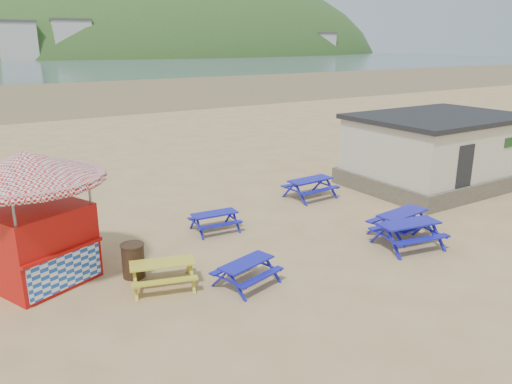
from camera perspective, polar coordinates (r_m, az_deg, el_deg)
ground at (r=16.50m, az=-0.90°, el=-5.29°), size 400.00×400.00×0.00m
wet_sand at (r=68.76m, az=-26.20°, el=9.97°), size 400.00×400.00×0.00m
picnic_table_blue_a at (r=17.07m, az=-4.73°, el=-3.41°), size 1.64×1.37×0.65m
picnic_table_blue_b at (r=20.68m, az=6.21°, el=0.42°), size 1.99×1.63×0.80m
picnic_table_blue_d at (r=13.38m, az=-1.08°, el=-9.25°), size 1.85×1.63×0.66m
picnic_table_blue_e at (r=16.39m, az=16.99°, el=-4.68°), size 2.19×1.89×0.82m
picnic_table_blue_f at (r=17.34m, az=16.31°, el=-3.46°), size 2.06×1.74×0.80m
picnic_table_yellow at (r=13.49m, az=-10.60°, el=-9.24°), size 1.98×1.76×0.70m
ice_cream_kiosk at (r=14.17m, az=-24.35°, el=-0.96°), size 5.23×5.23×3.57m
litter_bin at (r=14.14m, az=-13.86°, el=-7.58°), size 0.65×0.65×0.96m
amenity_block at (r=23.68m, az=19.93°, el=4.52°), size 7.40×5.40×3.15m
headland_town at (r=262.23m, az=-10.89°, el=13.03°), size 264.00×144.00×108.00m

